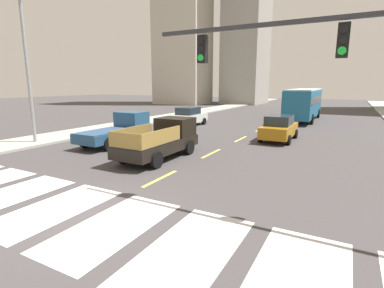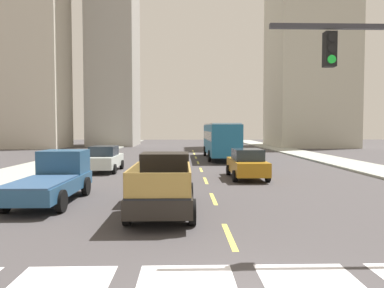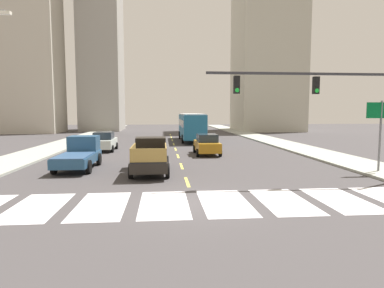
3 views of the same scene
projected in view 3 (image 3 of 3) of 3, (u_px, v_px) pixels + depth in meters
name	position (u px, v px, depth m)	size (l,w,h in m)	color
ground_plane	(195.00, 203.00, 13.10)	(160.00, 160.00, 0.00)	#403C3D
sidewalk_right	(300.00, 148.00, 31.98)	(3.61, 110.00, 0.15)	#9DA095
sidewalk_left	(43.00, 151.00, 29.90)	(3.61, 110.00, 0.15)	#9DA095
crosswalk_stripe_1	(37.00, 207.00, 12.58)	(1.88, 4.00, 0.01)	silver
crosswalk_stripe_2	(101.00, 206.00, 12.79)	(1.88, 4.00, 0.01)	silver
crosswalk_stripe_3	(164.00, 204.00, 13.00)	(1.88, 4.00, 0.01)	silver
crosswalk_stripe_4	(225.00, 203.00, 13.21)	(1.88, 4.00, 0.01)	silver
crosswalk_stripe_5	(284.00, 201.00, 13.42)	(1.88, 4.00, 0.01)	silver
crosswalk_stripe_6	(340.00, 200.00, 13.63)	(1.88, 4.00, 0.01)	silver
lane_dash_0	(187.00, 182.00, 17.07)	(0.16, 2.40, 0.01)	#D6CA4C
lane_dash_1	(182.00, 166.00, 22.03)	(0.16, 2.40, 0.01)	#D6CA4C
lane_dash_2	(178.00, 156.00, 26.98)	(0.16, 2.40, 0.01)	#D6CA4C
lane_dash_3	(176.00, 149.00, 31.94)	(0.16, 2.40, 0.01)	#D6CA4C
lane_dash_4	(174.00, 144.00, 36.90)	(0.16, 2.40, 0.01)	#D6CA4C
lane_dash_5	(172.00, 140.00, 41.85)	(0.16, 2.40, 0.01)	#D6CA4C
lane_dash_6	(171.00, 137.00, 46.81)	(0.16, 2.40, 0.01)	#D6CA4C
lane_dash_7	(170.00, 135.00, 51.77)	(0.16, 2.40, 0.01)	#D6CA4C
pickup_stakebed	(150.00, 156.00, 19.90)	(2.18, 5.20, 1.96)	black
pickup_dark	(80.00, 154.00, 21.22)	(2.18, 5.20, 1.96)	navy
city_bus	(191.00, 125.00, 40.50)	(2.72, 10.80, 3.32)	#1D6088
sedan_near_left	(207.00, 144.00, 27.89)	(2.02, 4.40, 1.72)	#AB7116
sedan_far	(104.00, 141.00, 30.51)	(2.02, 4.40, 1.72)	silver
traffic_signal_gantry	(339.00, 98.00, 16.46)	(9.91, 0.27, 6.00)	#2D2D33
direction_sign_green	(381.00, 121.00, 19.14)	(1.70, 0.12, 4.20)	slate
block_mid_left	(267.00, 55.00, 61.63)	(11.33, 11.66, 28.00)	#B5B09F
block_mid_right	(28.00, 47.00, 55.24)	(9.68, 7.54, 28.35)	beige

